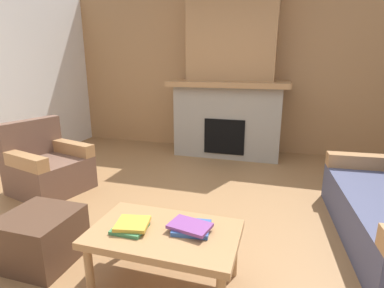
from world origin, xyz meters
name	(u,v)px	position (x,y,z in m)	size (l,w,h in m)	color
ground	(178,231)	(0.00, 0.00, 0.00)	(9.00, 9.00, 0.00)	olive
wall_back_wood_panel	(234,73)	(0.00, 3.00, 1.35)	(6.00, 0.12, 2.70)	#A87A4C
fireplace	(230,85)	(0.00, 2.62, 1.16)	(1.90, 0.82, 2.70)	gray
armchair	(47,167)	(-1.83, 0.44, 0.29)	(0.92, 0.92, 0.85)	brown
coffee_table	(164,238)	(0.15, -0.70, 0.38)	(1.00, 0.60, 0.43)	#A87A4C
ottoman	(41,237)	(-0.88, -0.71, 0.20)	(0.52, 0.52, 0.40)	#4C3323
book_stack_near_edge	(131,226)	(-0.07, -0.74, 0.45)	(0.25, 0.24, 0.05)	#3D7F4C
book_stack_center	(191,227)	(0.32, -0.64, 0.46)	(0.30, 0.26, 0.05)	#335699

